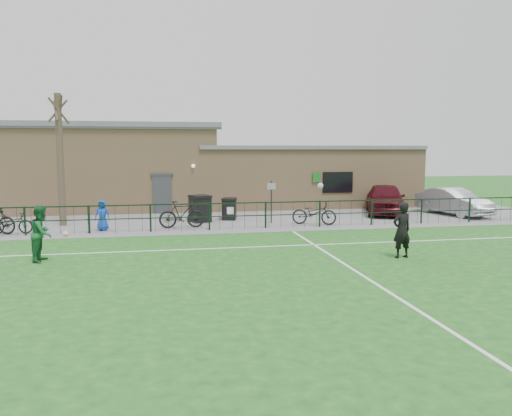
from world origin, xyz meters
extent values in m
plane|color=#185118|center=(0.00, 0.00, 0.00)|extent=(90.00, 90.00, 0.00)
cube|color=slate|center=(0.00, 13.50, 0.01)|extent=(34.00, 13.00, 0.02)
cube|color=white|center=(0.00, 7.80, 0.00)|extent=(28.00, 0.10, 0.01)
cube|color=white|center=(0.00, 4.00, 0.00)|extent=(28.00, 0.10, 0.01)
cube|color=white|center=(2.00, 0.00, 0.00)|extent=(0.10, 16.00, 0.01)
cube|color=black|center=(0.00, 8.00, 0.60)|extent=(28.00, 0.10, 1.20)
cylinder|color=#423428|center=(-8.00, 10.50, 3.00)|extent=(0.30, 0.30, 6.00)
cube|color=black|center=(-1.72, 10.45, 0.62)|extent=(1.09, 1.14, 1.21)
cube|color=black|center=(-0.23, 10.97, 0.52)|extent=(0.82, 0.89, 1.00)
cylinder|color=black|center=(1.56, 9.40, 1.02)|extent=(0.07, 0.07, 2.00)
imported|color=#430C14|center=(8.36, 11.61, 0.84)|extent=(3.54, 5.17, 1.64)
imported|color=#A8AAB0|center=(11.75, 10.56, 0.73)|extent=(2.46, 4.57, 1.43)
imported|color=black|center=(-9.67, 8.53, 0.47)|extent=(1.76, 0.73, 0.91)
imported|color=black|center=(-2.65, 8.78, 0.63)|extent=(2.03, 0.60, 1.21)
imported|color=black|center=(3.44, 8.66, 0.56)|extent=(2.17, 1.47, 1.08)
imported|color=#1341B2|center=(-6.05, 8.68, 0.69)|extent=(0.69, 0.49, 1.33)
imported|color=black|center=(4.13, 1.37, 0.92)|extent=(0.74, 0.55, 1.83)
sphere|color=white|center=(2.48, 4.84, 2.13)|extent=(0.22, 0.22, 0.22)
imported|color=#195A2E|center=(-7.25, 3.06, 0.89)|extent=(0.78, 0.95, 1.77)
sphere|color=white|center=(-7.36, 7.53, 0.11)|extent=(0.23, 0.23, 0.23)
cube|color=tan|center=(0.00, 16.50, 1.75)|extent=(24.00, 5.00, 3.50)
cube|color=tan|center=(-6.24, 16.50, 4.10)|extent=(11.52, 5.00, 1.20)
cube|color=#55585C|center=(-6.24, 16.50, 4.82)|extent=(12.02, 5.40, 0.28)
cube|color=#55585C|center=(5.28, 16.50, 3.60)|extent=(13.44, 5.30, 0.22)
cube|color=#383A3D|center=(-3.50, 13.97, 1.05)|extent=(1.00, 0.08, 2.10)
cube|color=black|center=(6.50, 13.97, 1.60)|extent=(1.80, 0.08, 1.20)
cube|color=#19661E|center=(5.20, 13.92, 1.90)|extent=(0.45, 0.04, 0.55)
camera|label=1|loc=(-3.47, -13.43, 3.55)|focal=35.00mm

